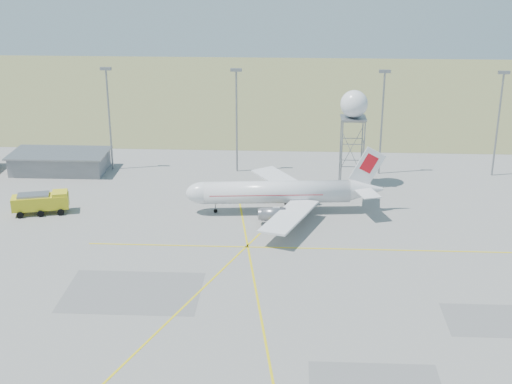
{
  "coord_description": "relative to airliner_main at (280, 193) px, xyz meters",
  "views": [
    {
      "loc": [
        0.65,
        -68.05,
        45.14
      ],
      "look_at": [
        -4.9,
        40.0,
        5.22
      ],
      "focal_mm": 50.0,
      "sensor_mm": 36.0,
      "label": 1
    }
  ],
  "objects": [
    {
      "name": "grass_strip",
      "position": [
        1.01,
        95.38,
        -3.48
      ],
      "size": [
        400.0,
        120.0,
        0.03
      ],
      "primitive_type": "cube",
      "color": "olive",
      "rests_on": "ground"
    },
    {
      "name": "mast_c",
      "position": [
        19.01,
        21.38,
        8.57
      ],
      "size": [
        2.2,
        0.5,
        20.5
      ],
      "color": "slate",
      "rests_on": "ground"
    },
    {
      "name": "radar_tower",
      "position": [
        12.91,
        14.21,
        6.64
      ],
      "size": [
        4.99,
        4.99,
        18.07
      ],
      "color": "slate",
      "rests_on": "ground"
    },
    {
      "name": "mast_a",
      "position": [
        -33.99,
        21.38,
        8.57
      ],
      "size": [
        2.2,
        0.5,
        20.5
      ],
      "color": "slate",
      "rests_on": "ground"
    },
    {
      "name": "mast_d",
      "position": [
        41.01,
        21.38,
        8.57
      ],
      "size": [
        2.2,
        0.5,
        20.5
      ],
      "color": "slate",
      "rests_on": "ground"
    },
    {
      "name": "ground",
      "position": [
        1.01,
        -44.62,
        -3.5
      ],
      "size": [
        400.0,
        400.0,
        0.0
      ],
      "primitive_type": "plane",
      "color": "#969691",
      "rests_on": "ground"
    },
    {
      "name": "mast_b",
      "position": [
        -8.99,
        21.38,
        8.57
      ],
      "size": [
        2.2,
        0.5,
        20.5
      ],
      "color": "slate",
      "rests_on": "ground"
    },
    {
      "name": "fire_truck",
      "position": [
        -40.12,
        -2.71,
        -1.72
      ],
      "size": [
        9.72,
        5.47,
        3.7
      ],
      "rotation": [
        0.0,
        0.0,
        0.25
      ],
      "color": "gold",
      "rests_on": "ground"
    },
    {
      "name": "airliner_main",
      "position": [
        0.0,
        0.0,
        0.0
      ],
      "size": [
        33.55,
        32.51,
        11.41
      ],
      "rotation": [
        0.0,
        0.0,
        3.23
      ],
      "color": "silver",
      "rests_on": "ground"
    },
    {
      "name": "building_grey",
      "position": [
        -43.99,
        19.38,
        -1.52
      ],
      "size": [
        19.0,
        10.0,
        3.9
      ],
      "color": "gray",
      "rests_on": "ground"
    }
  ]
}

